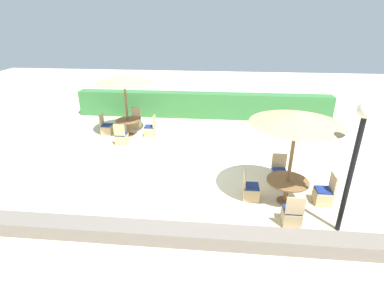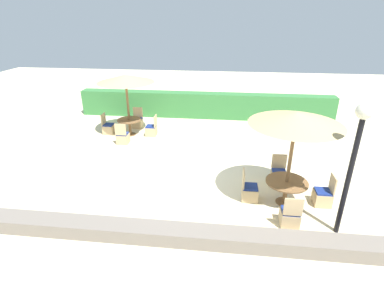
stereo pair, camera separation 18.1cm
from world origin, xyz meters
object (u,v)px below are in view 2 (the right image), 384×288
(patio_chair_back_left_north, at_px, (137,122))
(patio_chair_back_left_east, at_px, (152,130))
(round_table_front_right, at_px, (286,185))
(patio_chair_front_right_north, at_px, (279,176))
(lamp_post, at_px, (356,146))
(patio_chair_front_right_west, at_px, (249,191))
(parasol_back_left, at_px, (126,79))
(patio_chair_back_left_west, at_px, (108,128))
(patio_chair_back_left_south, at_px, (123,138))
(patio_chair_front_right_south, at_px, (290,217))
(patio_chair_front_right_east, at_px, (323,196))
(round_table_back_left, at_px, (129,123))
(parasol_front_right, at_px, (296,119))

(patio_chair_back_left_north, relative_size, patio_chair_back_left_east, 1.00)
(round_table_front_right, distance_m, patio_chair_front_right_north, 1.13)
(lamp_post, distance_m, patio_chair_front_right_west, 3.19)
(lamp_post, distance_m, parasol_back_left, 9.16)
(lamp_post, xyz_separation_m, patio_chair_back_left_west, (-8.13, 5.79, -2.09))
(patio_chair_back_left_south, height_order, patio_chair_front_right_north, same)
(lamp_post, height_order, patio_chair_back_left_north, lamp_post)
(patio_chair_back_left_south, distance_m, patio_chair_back_left_west, 1.45)
(patio_chair_back_left_south, xyz_separation_m, patio_chair_back_left_north, (0.05, 1.99, 0.00))
(patio_chair_front_right_south, bearing_deg, lamp_post, -5.33)
(patio_chair_back_left_north, xyz_separation_m, patio_chair_front_right_east, (7.02, -5.58, 0.00))
(patio_chair_back_left_south, xyz_separation_m, patio_chair_back_left_west, (-1.02, 1.03, 0.00))
(patio_chair_back_left_south, bearing_deg, round_table_back_left, 90.19)
(patio_chair_back_left_south, height_order, patio_chair_front_right_east, same)
(lamp_post, distance_m, patio_chair_back_left_west, 10.20)
(patio_chair_back_left_west, bearing_deg, parasol_front_right, 56.46)
(parasol_front_right, xyz_separation_m, patio_chair_front_right_west, (-1.01, 0.06, -2.28))
(patio_chair_front_right_north, bearing_deg, lamp_post, 116.62)
(round_table_back_left, xyz_separation_m, round_table_front_right, (6.02, -4.64, 0.01))
(parasol_front_right, bearing_deg, round_table_front_right, -90.00)
(patio_chair_back_left_west, relative_size, patio_chair_back_left_north, 1.00)
(patio_chair_front_right_west, distance_m, patio_chair_front_right_south, 1.44)
(parasol_back_left, bearing_deg, patio_chair_back_left_north, 86.77)
(patio_chair_front_right_east, bearing_deg, parasol_front_right, 92.10)
(parasol_front_right, relative_size, round_table_front_right, 2.32)
(round_table_front_right, bearing_deg, round_table_back_left, 142.39)
(patio_chair_back_left_north, distance_m, round_table_front_right, 8.20)
(patio_chair_back_left_north, bearing_deg, round_table_back_left, 86.77)
(parasol_back_left, distance_m, patio_chair_front_right_south, 8.53)
(patio_chair_back_left_south, bearing_deg, patio_chair_front_right_south, -37.98)
(round_table_front_right, height_order, patio_chair_front_right_east, patio_chair_front_right_east)
(patio_chair_back_left_north, bearing_deg, patio_chair_front_right_west, 131.69)
(parasol_back_left, xyz_separation_m, patio_chair_front_right_west, (5.01, -4.58, -2.25))
(patio_chair_back_left_south, height_order, parasol_front_right, parasol_front_right)
(patio_chair_front_right_west, bearing_deg, round_table_front_right, 86.87)
(lamp_post, distance_m, round_table_front_right, 2.38)
(round_table_front_right, relative_size, patio_chair_front_right_south, 1.26)
(lamp_post, relative_size, parasol_back_left, 1.24)
(patio_chair_back_left_south, distance_m, patio_chair_front_right_west, 6.16)
(patio_chair_back_left_north, bearing_deg, patio_chair_back_left_south, 88.50)
(patio_chair_back_left_west, height_order, parasol_front_right, parasol_front_right)
(patio_chair_back_left_north, distance_m, patio_chair_front_right_south, 8.90)
(parasol_back_left, relative_size, patio_chair_back_left_east, 2.89)
(round_table_back_left, bearing_deg, lamp_post, -39.04)
(patio_chair_back_left_west, relative_size, round_table_front_right, 0.79)
(parasol_back_left, relative_size, patio_chair_back_left_north, 2.89)
(lamp_post, xyz_separation_m, round_table_front_right, (-1.09, 1.13, -1.78))
(parasol_front_right, bearing_deg, patio_chair_front_right_east, 2.10)
(lamp_post, relative_size, patio_chair_front_right_south, 3.57)
(patio_chair_front_right_north, bearing_deg, parasol_back_left, -30.59)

